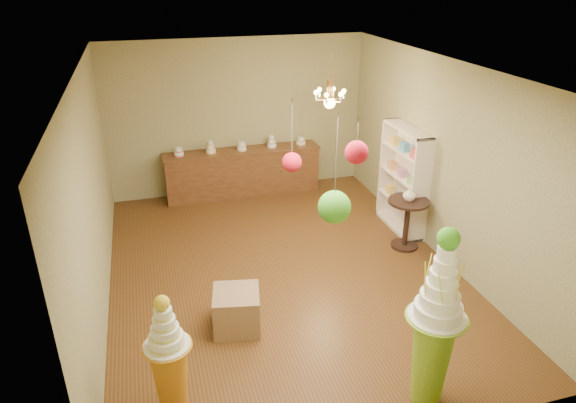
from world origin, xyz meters
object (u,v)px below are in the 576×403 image
object	(u,v)px
pedestal_green	(434,338)
round_table	(407,217)
pedestal_orange	(170,369)
sideboard	(243,171)

from	to	relation	value
pedestal_green	round_table	distance (m)	3.29
pedestal_orange	round_table	xyz separation A→B (m)	(3.89, 2.44, -0.03)
pedestal_green	pedestal_orange	distance (m)	2.63
pedestal_green	pedestal_orange	xyz separation A→B (m)	(-2.56, 0.56, -0.24)
pedestal_green	sideboard	size ratio (longest dim) A/B	0.67
pedestal_green	pedestal_orange	bearing A→B (deg)	167.71
sideboard	round_table	xyz separation A→B (m)	(2.10, -2.82, 0.06)
round_table	sideboard	bearing A→B (deg)	126.66
pedestal_green	pedestal_orange	world-z (taller)	pedestal_green
pedestal_orange	sideboard	world-z (taller)	pedestal_orange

